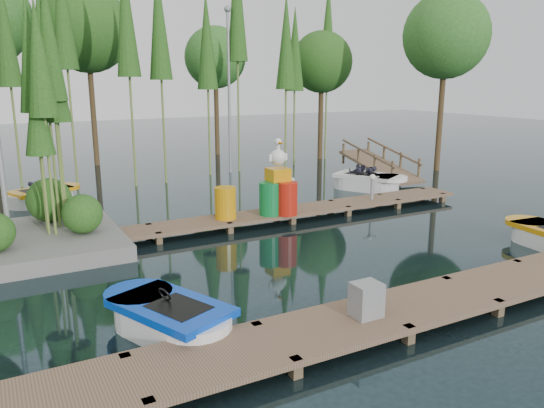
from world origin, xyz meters
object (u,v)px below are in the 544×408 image
boat_yellow_far (43,196)px  boat_blue (169,319)px  utility_cabinet (366,300)px  yellow_barrel (225,203)px  drum_cluster (280,191)px

boat_yellow_far → boat_blue: bearing=-88.1°
boat_yellow_far → utility_cabinet: (3.84, -12.82, 0.33)m
yellow_barrel → drum_cluster: size_ratio=0.41×
boat_blue → drum_cluster: (5.10, 5.30, 0.70)m
boat_blue → utility_cabinet: (2.95, -1.54, 0.34)m
utility_cabinet → yellow_barrel: yellow_barrel is taller
utility_cabinet → drum_cluster: bearing=72.6°
boat_yellow_far → yellow_barrel: yellow_barrel is taller
utility_cabinet → yellow_barrel: size_ratio=0.64×
drum_cluster → yellow_barrel: bearing=174.6°
drum_cluster → utility_cabinet: bearing=-107.4°
utility_cabinet → boat_blue: bearing=152.4°
boat_blue → yellow_barrel: yellow_barrel is taller
utility_cabinet → yellow_barrel: (0.46, 7.00, 0.16)m
boat_blue → drum_cluster: drum_cluster is taller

